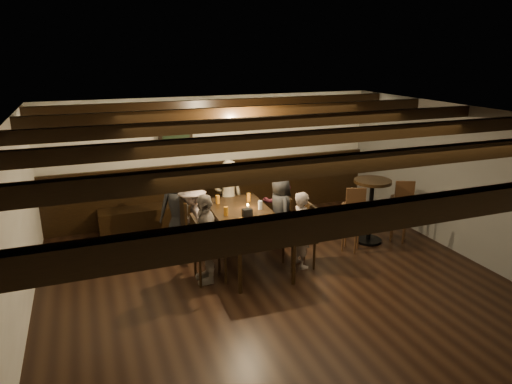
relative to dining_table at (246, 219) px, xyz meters
name	(u,v)px	position (x,y,z in m)	size (l,w,h in m)	color
room	(221,183)	(-0.14, 0.88, 0.37)	(7.00, 7.00, 7.00)	black
dining_table	(246,219)	(0.00, 0.00, 0.00)	(0.99, 2.07, 0.77)	black
chair_left_near	(196,238)	(-0.71, 0.47, -0.40)	(0.46, 0.46, 0.98)	black
chair_left_far	(209,261)	(-0.74, -0.43, -0.40)	(0.47, 0.47, 0.99)	black
chair_right_near	(278,230)	(0.73, 0.43, -0.44)	(0.40, 0.40, 0.85)	black
chair_right_far	(300,248)	(0.71, -0.47, -0.40)	(0.46, 0.46, 0.98)	black
person_bench_left	(179,209)	(-0.87, 0.93, -0.03)	(0.65, 0.43, 1.34)	#262628
person_bench_centre	(228,199)	(0.04, 1.05, 0.01)	(0.52, 0.34, 1.42)	gray
person_bench_right	(279,201)	(0.93, 0.87, -0.09)	(0.60, 0.47, 1.23)	#551D29
person_left_near	(193,220)	(-0.73, 0.47, -0.09)	(0.79, 0.46, 1.23)	#BAA39D
person_left_far	(206,238)	(-0.76, -0.42, -0.04)	(0.78, 0.32, 1.32)	gray
person_right_near	(280,210)	(0.76, 0.42, -0.09)	(0.60, 0.39, 1.23)	#2A2B2D
person_right_far	(302,230)	(0.73, -0.47, -0.10)	(0.44, 0.29, 1.20)	gray
pint_a	(218,199)	(-0.26, 0.71, 0.13)	(0.07, 0.07, 0.14)	#BF7219
pint_b	(249,197)	(0.27, 0.64, 0.13)	(0.07, 0.07, 0.14)	#BF7219
pint_c	(226,211)	(-0.30, 0.11, 0.13)	(0.07, 0.07, 0.14)	#BF7219
pint_d	(260,205)	(0.31, 0.19, 0.13)	(0.07, 0.07, 0.14)	silver
pint_e	(241,223)	(-0.24, -0.44, 0.13)	(0.07, 0.07, 0.14)	#BF7219
pint_f	(271,222)	(0.18, -0.56, 0.13)	(0.07, 0.07, 0.14)	silver
pint_g	(267,229)	(0.02, -0.80, 0.13)	(0.07, 0.07, 0.14)	#BF7219
plate_near	(251,232)	(-0.17, -0.69, 0.07)	(0.24, 0.24, 0.01)	white
plate_far	(264,220)	(0.17, -0.31, 0.07)	(0.24, 0.24, 0.01)	white
condiment_caddy	(247,213)	(0.00, -0.05, 0.12)	(0.15, 0.10, 0.12)	black
candle	(248,207)	(0.13, 0.30, 0.09)	(0.05, 0.05, 0.05)	beige
high_top_table	(371,202)	(2.26, -0.05, 0.03)	(0.63, 0.63, 1.12)	black
bar_stool_left	(351,227)	(1.75, -0.25, -0.28)	(0.39, 0.40, 1.14)	#362211
bar_stool_right	(399,218)	(2.75, -0.20, -0.28)	(0.40, 0.41, 1.14)	#362211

